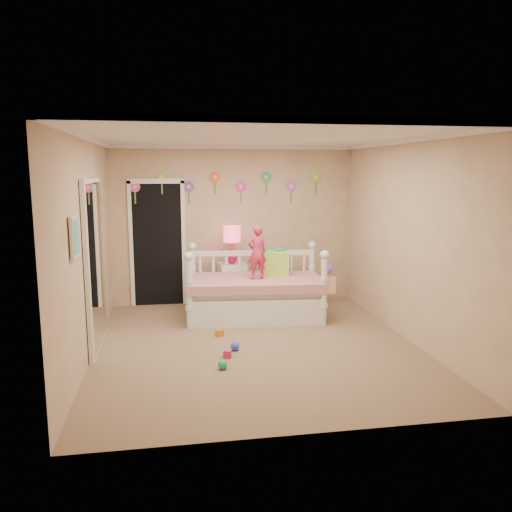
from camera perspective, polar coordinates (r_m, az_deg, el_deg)
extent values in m
cube|color=#7F684C|center=(6.55, 0.01, -10.00)|extent=(4.00, 4.50, 0.01)
cube|color=white|center=(6.18, 0.01, 13.35)|extent=(4.00, 4.50, 0.01)
cube|color=tan|center=(8.44, -2.54, 3.48)|extent=(4.00, 0.01, 2.60)
cube|color=tan|center=(6.22, -18.46, 0.84)|extent=(0.01, 4.50, 2.60)
cube|color=tan|center=(6.85, 16.74, 1.68)|extent=(0.01, 4.50, 2.60)
cube|color=#24B5B7|center=(7.90, 2.17, -0.63)|extent=(0.39, 0.31, 0.37)
cube|color=#B6E947|center=(7.74, 2.29, -0.89)|extent=(0.40, 0.20, 0.36)
imported|color=#CF2F50|center=(7.45, 0.11, 0.43)|extent=(0.32, 0.24, 0.80)
cube|color=white|center=(8.31, -2.68, -3.23)|extent=(0.47, 0.39, 0.71)
sphere|color=#DB1D5D|center=(8.22, -2.70, -0.26)|extent=(0.17, 0.17, 0.17)
cylinder|color=#DB1D5D|center=(8.20, -2.71, 0.95)|extent=(0.03, 0.03, 0.35)
cylinder|color=#ED476B|center=(8.17, -2.72, 2.49)|extent=(0.28, 0.28, 0.26)
cube|color=black|center=(8.40, -11.01, 1.46)|extent=(0.90, 0.04, 2.07)
cube|color=white|center=(6.55, -17.61, -0.92)|extent=(0.07, 1.30, 2.10)
cube|color=white|center=(5.31, -19.75, 2.07)|extent=(0.05, 0.34, 0.42)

